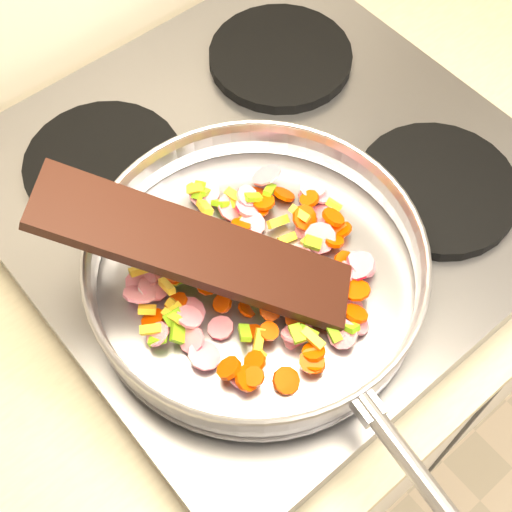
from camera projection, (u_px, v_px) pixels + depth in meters
cooktop at (268, 190)px, 0.87m from camera, size 0.60×0.60×0.04m
grate_fl at (253, 328)px, 0.74m from camera, size 0.19×0.19×0.02m
grate_fr at (437, 189)px, 0.83m from camera, size 0.19×0.19×0.02m
grate_bl at (104, 165)px, 0.85m from camera, size 0.19×0.19×0.02m
grate_br at (280, 57)px, 0.94m from camera, size 0.19×0.19×0.02m
saute_pan at (257, 267)px, 0.73m from camera, size 0.39×0.56×0.06m
vegetable_heap at (260, 270)px, 0.75m from camera, size 0.28×0.27×0.05m
wooden_spatula at (197, 249)px, 0.69m from camera, size 0.25×0.28×0.13m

